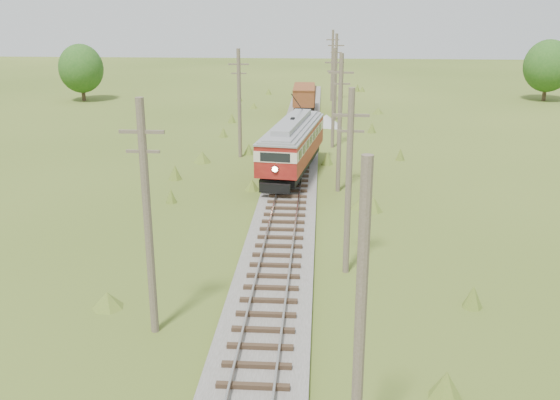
{
  "coord_description": "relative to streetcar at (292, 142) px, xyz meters",
  "views": [
    {
      "loc": [
        2.04,
        -8.94,
        12.17
      ],
      "look_at": [
        0.0,
        21.19,
        2.45
      ],
      "focal_mm": 40.0,
      "sensor_mm": 36.0,
      "label": 1
    }
  ],
  "objects": [
    {
      "name": "railbed_main",
      "position": [
        0.0,
        -0.32,
        -2.38
      ],
      "size": [
        3.6,
        96.0,
        0.57
      ],
      "color": "#605B54",
      "rests_on": "ground"
    },
    {
      "name": "streetcar",
      "position": [
        0.0,
        0.0,
        0.0
      ],
      "size": [
        4.38,
        12.14,
        5.49
      ],
      "rotation": [
        0.0,
        0.0,
        -0.14
      ],
      "color": "black",
      "rests_on": "ground"
    },
    {
      "name": "gondola",
      "position": [
        0.0,
        27.13,
        -0.72
      ],
      "size": [
        2.42,
        7.23,
        2.39
      ],
      "rotation": [
        0.0,
        0.0,
        0.01
      ],
      "color": "black",
      "rests_on": "ground"
    },
    {
      "name": "gravel_pile",
      "position": [
        2.63,
        19.18,
        -2.04
      ],
      "size": [
        3.15,
        3.34,
        1.14
      ],
      "color": "gray",
      "rests_on": "ground"
    },
    {
      "name": "utility_pole_r_1",
      "position": [
        3.1,
        -29.32,
        1.83
      ],
      "size": [
        0.3,
        0.3,
        8.8
      ],
      "color": "brown",
      "rests_on": "ground"
    },
    {
      "name": "utility_pole_r_2",
      "position": [
        3.3,
        -16.32,
        1.85
      ],
      "size": [
        1.6,
        0.3,
        8.6
      ],
      "color": "brown",
      "rests_on": "ground"
    },
    {
      "name": "utility_pole_r_3",
      "position": [
        3.2,
        -3.32,
        2.06
      ],
      "size": [
        1.6,
        0.3,
        9.0
      ],
      "color": "brown",
      "rests_on": "ground"
    },
    {
      "name": "utility_pole_r_4",
      "position": [
        3.0,
        9.68,
        1.75
      ],
      "size": [
        1.6,
        0.3,
        8.4
      ],
      "color": "brown",
      "rests_on": "ground"
    },
    {
      "name": "utility_pole_r_5",
      "position": [
        3.4,
        22.68,
        2.0
      ],
      "size": [
        1.6,
        0.3,
        8.9
      ],
      "color": "brown",
      "rests_on": "ground"
    },
    {
      "name": "utility_pole_r_6",
      "position": [
        3.2,
        35.68,
        1.9
      ],
      "size": [
        1.6,
        0.3,
        8.7
      ],
      "color": "brown",
      "rests_on": "ground"
    },
    {
      "name": "utility_pole_l_a",
      "position": [
        -4.2,
        -22.32,
        2.06
      ],
      "size": [
        1.6,
        0.3,
        9.0
      ],
      "color": "brown",
      "rests_on": "ground"
    },
    {
      "name": "utility_pole_l_b",
      "position": [
        -4.5,
        5.68,
        1.85
      ],
      "size": [
        1.6,
        0.3,
        8.6
      ],
      "color": "brown",
      "rests_on": "ground"
    },
    {
      "name": "tree_mid_a",
      "position": [
        -28.0,
        33.68,
        1.45
      ],
      "size": [
        5.46,
        5.46,
        7.03
      ],
      "color": "#38281C",
      "rests_on": "ground"
    },
    {
      "name": "tree_mid_b",
      "position": [
        30.0,
        37.68,
        1.76
      ],
      "size": [
        5.88,
        5.88,
        7.57
      ],
      "color": "#38281C",
      "rests_on": "ground"
    }
  ]
}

